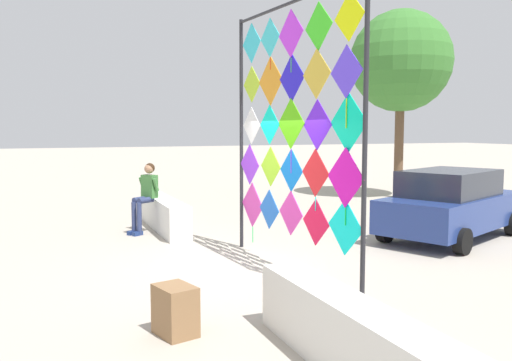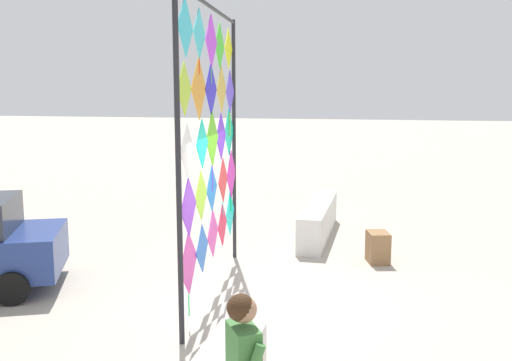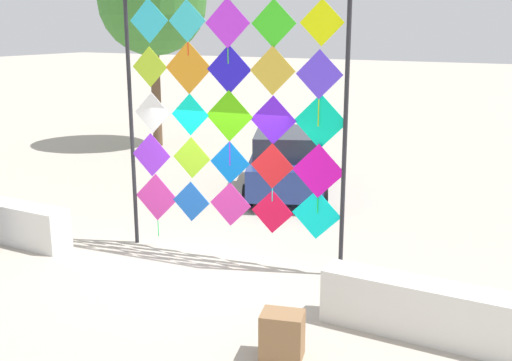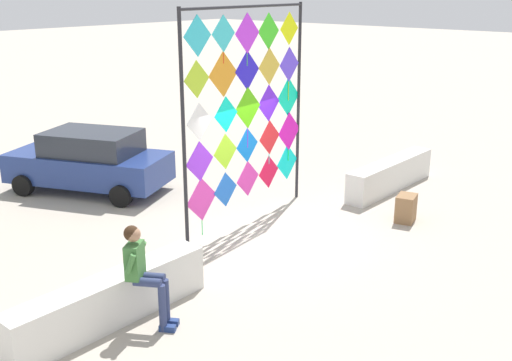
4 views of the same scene
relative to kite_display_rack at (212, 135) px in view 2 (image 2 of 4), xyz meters
The scene contains 4 objects.
ground 2.62m from the kite_display_rack, 110.57° to the right, with size 120.00×120.00×0.00m, color #ADA393.
plaza_ledge_right 4.57m from the kite_display_rack, 17.35° to the right, with size 3.30×0.49×0.73m, color silver.
kite_display_rack is the anchor object (origin of this frame).
cardboard_box_large 3.99m from the kite_display_rack, 49.30° to the right, with size 0.50×0.37×0.58m, color olive.
Camera 2 is at (-8.04, -1.90, 3.14)m, focal length 39.70 mm.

